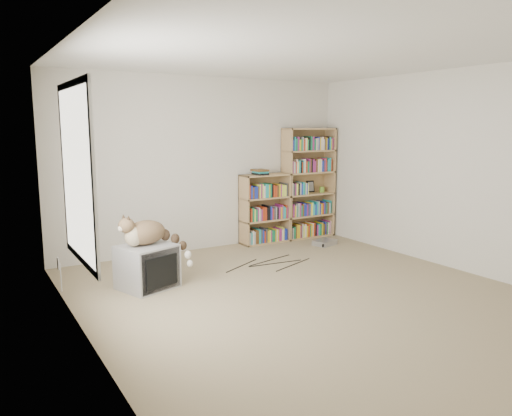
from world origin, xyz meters
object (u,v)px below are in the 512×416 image
bookcase_short (264,211)px  dvd_player (325,242)px  bookcase_tall (308,186)px  cat (151,235)px  crt_tv (147,267)px

bookcase_short → dvd_player: bookcase_short is taller
dvd_player → bookcase_short: bearing=122.5°
bookcase_tall → dvd_player: bookcase_tall is taller
cat → bookcase_short: bookcase_short is taller
cat → bookcase_tall: size_ratio=0.46×
bookcase_short → dvd_player: size_ratio=3.14×
cat → dvd_player: bearing=-4.8°
bookcase_tall → bookcase_short: size_ratio=1.65×
crt_tv → dvd_player: (3.00, 0.60, -0.20)m
bookcase_short → crt_tv: bearing=-152.1°
cat → bookcase_tall: bookcase_tall is taller
cat → bookcase_short: bearing=12.3°
crt_tv → cat: (0.07, 0.01, 0.35)m
bookcase_short → dvd_player: bearing=-41.5°
crt_tv → bookcase_tall: size_ratio=0.39×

